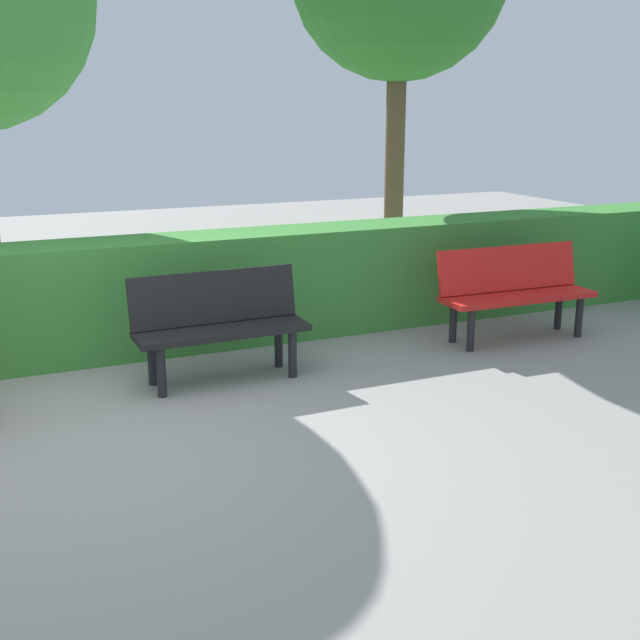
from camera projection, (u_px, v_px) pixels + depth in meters
The scene contains 4 objects.
ground_plane at pixel (97, 444), 5.15m from camera, with size 23.66×23.66×0.00m, color gray.
bench_red at pixel (514, 288), 7.40m from camera, with size 1.51×0.51×0.86m.
bench_black at pixel (219, 321), 6.28m from camera, with size 1.38×0.48×0.86m.
hedge_row at pixel (198, 291), 7.18m from camera, with size 19.66×0.65×1.01m, color #387F33.
Camera 1 is at (0.58, 4.94, 2.14)m, focal length 44.39 mm.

